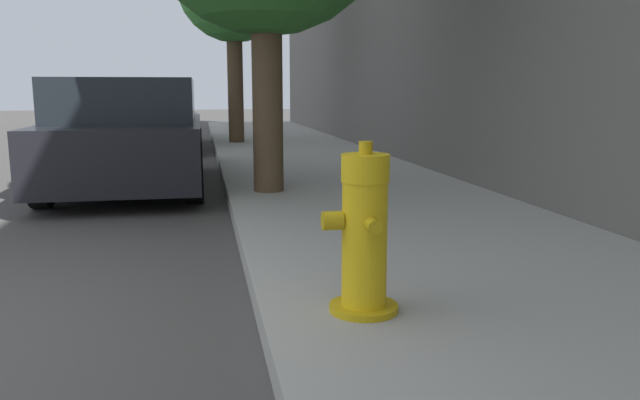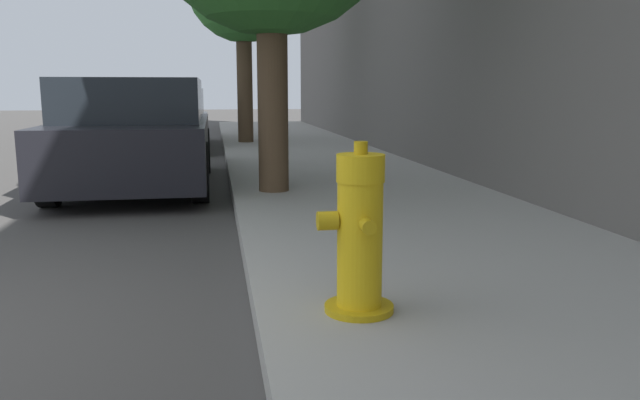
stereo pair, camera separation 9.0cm
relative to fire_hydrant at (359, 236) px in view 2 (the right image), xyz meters
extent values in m
cube|color=#99968E|center=(0.96, 0.01, -0.48)|extent=(2.99, 40.00, 0.16)
cylinder|color=#C39C11|center=(0.00, 0.00, -0.39)|extent=(0.36, 0.36, 0.04)
cylinder|color=yellow|center=(0.00, 0.00, -0.04)|extent=(0.23, 0.23, 0.65)
cylinder|color=yellow|center=(0.00, 0.00, 0.35)|extent=(0.25, 0.25, 0.14)
cylinder|color=#C39C11|center=(0.00, 0.00, 0.46)|extent=(0.07, 0.07, 0.06)
cylinder|color=#C39C11|center=(0.00, -0.16, 0.09)|extent=(0.07, 0.09, 0.07)
cylinder|color=#C39C11|center=(0.00, 0.16, 0.09)|extent=(0.07, 0.09, 0.07)
cylinder|color=#C39C11|center=(-0.17, 0.00, 0.09)|extent=(0.10, 0.10, 0.10)
cube|color=black|center=(-1.74, 5.60, -0.01)|extent=(1.84, 4.22, 0.71)
cube|color=black|center=(-1.74, 5.43, 0.61)|extent=(1.69, 2.32, 0.54)
cylinder|color=black|center=(-2.58, 6.91, -0.21)|extent=(0.20, 0.71, 0.71)
cylinder|color=black|center=(-0.90, 6.91, -0.21)|extent=(0.20, 0.71, 0.71)
cylinder|color=black|center=(-2.58, 4.29, -0.21)|extent=(0.20, 0.71, 0.71)
cylinder|color=black|center=(-0.90, 4.29, -0.21)|extent=(0.20, 0.71, 0.71)
cube|color=#B7B7BC|center=(-1.75, 11.60, -0.11)|extent=(1.70, 4.58, 0.56)
cube|color=black|center=(-1.75, 11.41, 0.47)|extent=(1.57, 2.52, 0.60)
cylinder|color=black|center=(-2.52, 13.02, -0.24)|extent=(0.20, 0.64, 0.64)
cylinder|color=black|center=(-0.98, 13.02, -0.24)|extent=(0.20, 0.64, 0.64)
cylinder|color=black|center=(-2.52, 10.18, -0.24)|extent=(0.20, 0.64, 0.64)
cylinder|color=black|center=(-0.98, 10.18, -0.24)|extent=(0.20, 0.64, 0.64)
cylinder|color=brown|center=(-0.06, 4.05, 0.71)|extent=(0.34, 0.34, 2.24)
cylinder|color=brown|center=(-0.03, 11.00, 0.89)|extent=(0.34, 0.34, 2.58)
camera|label=1|loc=(-0.81, -3.03, 0.74)|focal=35.00mm
camera|label=2|loc=(-0.72, -3.04, 0.74)|focal=35.00mm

